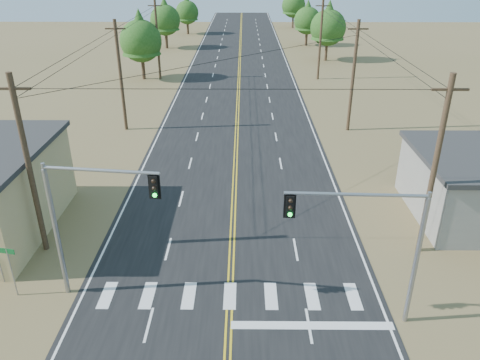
{
  "coord_description": "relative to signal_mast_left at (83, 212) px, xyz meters",
  "views": [
    {
      "loc": [
        0.63,
        -10.03,
        15.03
      ],
      "look_at": [
        0.45,
        13.77,
        3.5
      ],
      "focal_mm": 35.0,
      "sensor_mm": 36.0,
      "label": 1
    }
  ],
  "objects": [
    {
      "name": "signal_mast_right",
      "position": [
        12.83,
        -1.63,
        -0.18
      ],
      "size": [
        5.85,
        0.47,
        6.57
      ],
      "rotation": [
        0.0,
        0.0,
        -0.04
      ],
      "color": "gray",
      "rests_on": "ground"
    },
    {
      "name": "utility_pole_right_near",
      "position": [
        17.02,
        3.91,
        0.46
      ],
      "size": [
        1.8,
        0.3,
        10.0
      ],
      "color": "#4C3826",
      "rests_on": "ground"
    },
    {
      "name": "tree_right_mid",
      "position": [
        18.47,
        69.12,
        0.18
      ],
      "size": [
        4.74,
        4.74,
        7.9
      ],
      "color": "#3F2D1E",
      "rests_on": "ground"
    },
    {
      "name": "street_sign",
      "position": [
        -3.85,
        -0.09,
        -2.84
      ],
      "size": [
        0.79,
        0.19,
        2.71
      ],
      "rotation": [
        0.0,
        0.0,
        -0.2
      ],
      "color": "gray",
      "rests_on": "ground"
    },
    {
      "name": "signal_mast_left",
      "position": [
        0.0,
        0.0,
        0.0
      ],
      "size": [
        5.26,
        0.97,
        6.93
      ],
      "rotation": [
        0.0,
        0.0,
        -0.12
      ],
      "color": "gray",
      "rests_on": "ground"
    },
    {
      "name": "utility_pole_left_mid",
      "position": [
        -3.98,
        23.91,
        0.46
      ],
      "size": [
        1.8,
        0.3,
        10.0
      ],
      "color": "#4C3826",
      "rests_on": "ground"
    },
    {
      "name": "tree_left_near",
      "position": [
        -6.12,
        43.78,
        0.81
      ],
      "size": [
        5.36,
        5.36,
        8.93
      ],
      "color": "#3F2D1E",
      "rests_on": "ground"
    },
    {
      "name": "tree_right_near",
      "position": [
        19.97,
        55.94,
        0.84
      ],
      "size": [
        5.39,
        5.39,
        8.98
      ],
      "color": "#3F2D1E",
      "rests_on": "ground"
    },
    {
      "name": "utility_pole_right_far",
      "position": [
        17.02,
        43.91,
        0.46
      ],
      "size": [
        1.8,
        0.3,
        10.0
      ],
      "color": "#4C3826",
      "rests_on": "ground"
    },
    {
      "name": "road",
      "position": [
        6.52,
        21.91,
        -4.64
      ],
      "size": [
        15.0,
        200.0,
        0.02
      ],
      "primitive_type": "cube",
      "color": "black",
      "rests_on": "ground"
    },
    {
      "name": "utility_pole_right_mid",
      "position": [
        17.02,
        23.91,
        0.46
      ],
      "size": [
        1.8,
        0.3,
        10.0
      ],
      "color": "#4C3826",
      "rests_on": "ground"
    },
    {
      "name": "tree_left_mid",
      "position": [
        -6.44,
        66.39,
        0.61
      ],
      "size": [
        5.16,
        5.16,
        8.6
      ],
      "color": "#3F2D1E",
      "rests_on": "ground"
    },
    {
      "name": "tree_right_far",
      "position": [
        18.15,
        91.82,
        0.62
      ],
      "size": [
        5.17,
        5.17,
        8.62
      ],
      "color": "#3F2D1E",
      "rests_on": "ground"
    },
    {
      "name": "utility_pole_left_far",
      "position": [
        -3.98,
        43.91,
        0.46
      ],
      "size": [
        1.8,
        0.3,
        10.0
      ],
      "color": "#4C3826",
      "rests_on": "ground"
    },
    {
      "name": "tree_left_far",
      "position": [
        -4.46,
        82.64,
        0.09
      ],
      "size": [
        4.65,
        4.65,
        7.75
      ],
      "color": "#3F2D1E",
      "rests_on": "ground"
    },
    {
      "name": "utility_pole_left_near",
      "position": [
        -3.98,
        3.91,
        0.46
      ],
      "size": [
        1.8,
        0.3,
        10.0
      ],
      "color": "#4C3826",
      "rests_on": "ground"
    }
  ]
}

